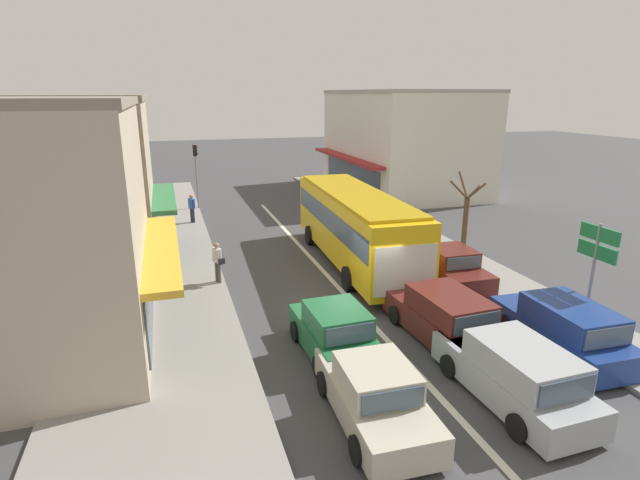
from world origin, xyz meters
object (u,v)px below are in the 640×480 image
Objects in this scene: wagon_behind_bus_mid at (515,374)px; street_tree_right at (465,220)px; city_bus at (355,223)px; pedestrian_browsing_midblock at (192,207)px; traffic_light_downstreet at (196,166)px; parked_sedan_kerb_second at (450,267)px; hatchback_adjacent_lane_lead at (334,332)px; wagon_queue_far_back at (444,317)px; parked_wagon_kerb_third at (398,231)px; sedan_behind_bus_near at (375,395)px; parked_wagon_kerb_front at (563,329)px; directional_road_sign at (596,253)px; pedestrian_with_handbag_near at (218,260)px.

wagon_behind_bus_mid is 1.15× the size of street_tree_right.
city_bus is 6.72× the size of pedestrian_browsing_midblock.
wagon_behind_bus_mid is at bearing -76.25° from traffic_light_downstreet.
city_bus reaches higher than parked_sedan_kerb_second.
hatchback_adjacent_lane_lead is 0.89× the size of traffic_light_downstreet.
wagon_queue_far_back is (0.04, 3.37, 0.00)m from wagon_behind_bus_mid.
parked_wagon_kerb_third is (3.07, 12.83, 0.00)m from wagon_behind_bus_mid.
hatchback_adjacent_lane_lead is 0.82× the size of wagon_queue_far_back.
city_bus reaches higher than hatchback_adjacent_lane_lead.
traffic_light_downstreet is at bearing 95.53° from sedan_behind_bus_near.
traffic_light_downstreet is at bearing 127.80° from street_tree_right.
parked_wagon_kerb_front is 1.01× the size of parked_wagon_kerb_third.
pedestrian_with_handbag_near is (-10.54, 7.64, -1.64)m from directional_road_sign.
parked_wagon_kerb_front is 5.89m from parked_sedan_kerb_second.
street_tree_right reaches higher than pedestrian_with_handbag_near.
directional_road_sign reaches higher than parked_wagon_kerb_front.
city_bus is at bearing 107.64° from parked_wagon_kerb_front.
parked_wagon_kerb_third is at bearing 123.63° from street_tree_right.
traffic_light_downstreet is at bearing 115.52° from directional_road_sign.
hatchback_adjacent_lane_lead is at bearing 178.58° from wagon_queue_far_back.
city_bus reaches higher than parked_wagon_kerb_front.
parked_sedan_kerb_second is 1.02× the size of traffic_light_downstreet.
sedan_behind_bus_near is 1.08× the size of street_tree_right.
wagon_queue_far_back and parked_wagon_kerb_third have the same top height.
city_bus is 10.94m from wagon_behind_bus_mid.
sedan_behind_bus_near is 1.00× the size of parked_sedan_kerb_second.
pedestrian_with_handbag_near is at bearing 164.61° from parked_sedan_kerb_second.
parked_sedan_kerb_second is (2.77, -3.36, -1.22)m from city_bus.
parked_sedan_kerb_second is 18.66m from traffic_light_downstreet.
traffic_light_downstreet reaches higher than pedestrian_browsing_midblock.
pedestrian_browsing_midblock is at bearing 111.26° from wagon_queue_far_back.
directional_road_sign reaches higher than sedan_behind_bus_near.
parked_wagon_kerb_front is 8.65m from street_tree_right.
directional_road_sign is 20.91m from pedestrian_browsing_midblock.
parked_wagon_kerb_front is at bearing -72.36° from city_bus.
street_tree_right reaches higher than sedan_behind_bus_near.
traffic_light_downstreet is at bearing 96.63° from hatchback_adjacent_lane_lead.
wagon_queue_far_back is 9.01m from pedestrian_with_handbag_near.
street_tree_right reaches higher than directional_road_sign.
sedan_behind_bus_near is at bearing -84.47° from traffic_light_downstreet.
pedestrian_with_handbag_near is (-9.15, -2.86, 0.32)m from parked_wagon_kerb_third.
wagon_behind_bus_mid is 3.37m from wagon_queue_far_back.
sedan_behind_bus_near is at bearing -165.93° from directional_road_sign.
sedan_behind_bus_near is at bearing 174.95° from wagon_behind_bus_mid.
traffic_light_downstreet reaches higher than street_tree_right.
street_tree_right is (2.19, 2.46, 1.17)m from parked_sedan_kerb_second.
sedan_behind_bus_near is 12.94m from street_tree_right.
city_bus is at bearing 129.52° from parked_sedan_kerb_second.
wagon_behind_bus_mid is 1.00× the size of parked_wagon_kerb_front.
directional_road_sign is (1.51, 0.68, 1.96)m from parked_wagon_kerb_front.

